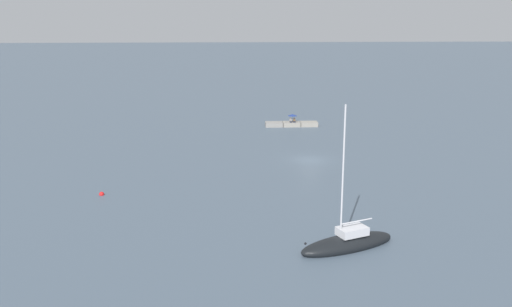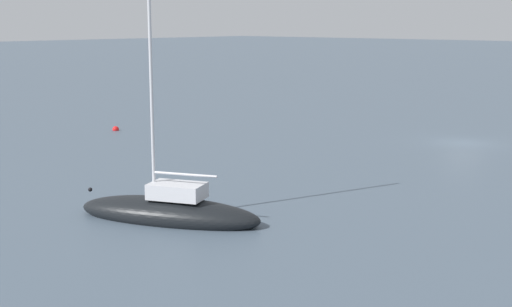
{
  "view_description": "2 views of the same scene",
  "coord_description": "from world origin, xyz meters",
  "px_view_note": "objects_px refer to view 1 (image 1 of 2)",
  "views": [
    {
      "loc": [
        9.95,
        67.27,
        18.11
      ],
      "look_at": [
        7.06,
        8.58,
        3.1
      ],
      "focal_mm": 40.02,
      "sensor_mm": 36.0,
      "label": 1
    },
    {
      "loc": [
        -21.05,
        45.7,
        8.36
      ],
      "look_at": [
        2.65,
        18.77,
        1.58
      ],
      "focal_mm": 49.36,
      "sensor_mm": 36.0,
      "label": 2
    }
  ],
  "objects_px": {
    "person_seated_grey_right": "(291,121)",
    "umbrella_open_navy": "(292,115)",
    "mooring_buoy_near": "(102,194)",
    "sailboat_black_mid": "(348,243)",
    "person_seated_brown_left": "(294,121)"
  },
  "relations": [
    {
      "from": "person_seated_grey_right",
      "to": "umbrella_open_navy",
      "type": "height_order",
      "value": "umbrella_open_navy"
    },
    {
      "from": "person_seated_grey_right",
      "to": "mooring_buoy_near",
      "type": "height_order",
      "value": "person_seated_grey_right"
    },
    {
      "from": "sailboat_black_mid",
      "to": "mooring_buoy_near",
      "type": "xyz_separation_m",
      "value": [
        21.89,
        -14.0,
        -0.32
      ]
    },
    {
      "from": "umbrella_open_navy",
      "to": "person_seated_brown_left",
      "type": "bearing_deg",
      "value": 154.75
    },
    {
      "from": "person_seated_brown_left",
      "to": "sailboat_black_mid",
      "type": "xyz_separation_m",
      "value": [
        1.22,
        47.03,
        -0.53
      ]
    },
    {
      "from": "sailboat_black_mid",
      "to": "mooring_buoy_near",
      "type": "bearing_deg",
      "value": 34.56
    },
    {
      "from": "sailboat_black_mid",
      "to": "person_seated_brown_left",
      "type": "bearing_deg",
      "value": -24.34
    },
    {
      "from": "person_seated_grey_right",
      "to": "umbrella_open_navy",
      "type": "bearing_deg",
      "value": -150.23
    },
    {
      "from": "person_seated_brown_left",
      "to": "person_seated_grey_right",
      "type": "distance_m",
      "value": 0.56
    },
    {
      "from": "person_seated_brown_left",
      "to": "umbrella_open_navy",
      "type": "xyz_separation_m",
      "value": [
        0.27,
        -0.13,
        0.87
      ]
    },
    {
      "from": "person_seated_brown_left",
      "to": "sailboat_black_mid",
      "type": "height_order",
      "value": "sailboat_black_mid"
    },
    {
      "from": "person_seated_brown_left",
      "to": "umbrella_open_navy",
      "type": "height_order",
      "value": "umbrella_open_navy"
    },
    {
      "from": "person_seated_grey_right",
      "to": "mooring_buoy_near",
      "type": "distance_m",
      "value": 40.0
    },
    {
      "from": "person_seated_brown_left",
      "to": "person_seated_grey_right",
      "type": "relative_size",
      "value": 1.0
    },
    {
      "from": "person_seated_grey_right",
      "to": "sailboat_black_mid",
      "type": "distance_m",
      "value": 47.03
    }
  ]
}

